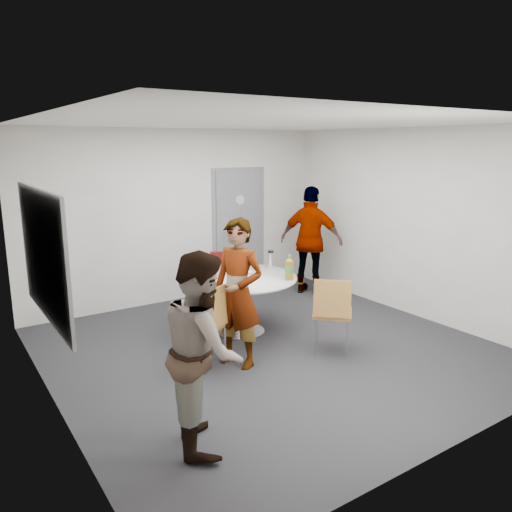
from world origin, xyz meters
TOP-DOWN VIEW (x-y plane):
  - floor at (0.00, 0.00)m, footprint 5.00×5.00m
  - ceiling at (0.00, 0.00)m, footprint 5.00×5.00m
  - wall_back at (0.00, 2.50)m, footprint 5.00×0.00m
  - wall_left at (-2.50, 0.00)m, footprint 0.00×5.00m
  - wall_right at (2.50, 0.00)m, footprint 0.00×5.00m
  - wall_front at (0.00, -2.50)m, footprint 5.00×0.00m
  - door at (1.10, 2.48)m, footprint 1.02×0.17m
  - whiteboard at (-2.46, 0.20)m, footprint 0.04×1.90m
  - table at (0.03, 0.67)m, footprint 1.48×1.48m
  - chair_near_left at (-0.86, -0.04)m, footprint 0.61×0.63m
  - chair_near_right at (0.52, -0.52)m, footprint 0.66×0.66m
  - chair_far at (0.31, 1.64)m, footprint 0.57×0.59m
  - person_main at (-0.55, -0.14)m, footprint 0.63×0.73m
  - person_left at (-1.58, -1.27)m, footprint 0.86×0.97m
  - person_right at (1.95, 1.58)m, footprint 0.95×1.12m

SIDE VIEW (x-z plane):
  - floor at x=0.00m, z-range 0.00..0.00m
  - chair_far at x=0.31m, z-range 0.10..0.98m
  - chair_near_left at x=-0.86m, z-range 0.11..1.05m
  - chair_near_right at x=0.52m, z-range 0.11..1.05m
  - table at x=0.03m, z-range 0.12..1.22m
  - person_left at x=-1.58m, z-range 0.00..1.65m
  - person_main at x=-0.55m, z-range 0.00..1.68m
  - person_right at x=1.95m, z-range 0.00..1.80m
  - door at x=1.10m, z-range -0.03..2.09m
  - wall_back at x=0.00m, z-range -1.15..3.85m
  - wall_left at x=-2.50m, z-range -1.15..3.85m
  - wall_right at x=2.50m, z-range -1.15..3.85m
  - wall_front at x=0.00m, z-range -1.15..3.85m
  - whiteboard at x=-2.46m, z-range 0.82..2.08m
  - ceiling at x=0.00m, z-range 2.70..2.70m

